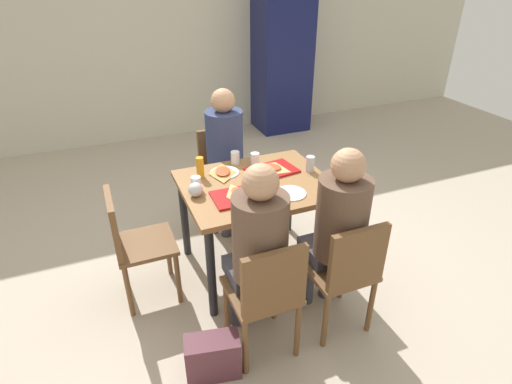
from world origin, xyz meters
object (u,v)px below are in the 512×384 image
at_px(plastic_cup_c, 196,183).
at_px(pizza_slice_c, 223,172).
at_px(condiment_bottle, 200,168).
at_px(plastic_cup_b, 281,200).
at_px(person_far_side, 226,150).
at_px(paper_plate_near_edge, 290,193).
at_px(pizza_slice_a, 238,194).
at_px(drink_fridge, 282,62).
at_px(chair_left_end, 132,240).
at_px(plastic_cup_d, 255,159).
at_px(plastic_cup_a, 235,158).
at_px(tray_red_far, 272,170).
at_px(person_in_brown_jacket, 338,224).
at_px(chair_near_right, 346,269).
at_px(soda_can, 310,164).
at_px(foil_bundle, 196,190).
at_px(chair_near_left, 267,292).
at_px(tray_red_near, 239,196).
at_px(paper_plate_center, 225,172).
at_px(handbag, 213,357).
at_px(main_table, 256,195).
at_px(chair_far_side, 222,169).
at_px(person_in_red, 258,244).

bearing_deg(plastic_cup_c, pizza_slice_c, 33.20).
bearing_deg(condiment_bottle, plastic_cup_b, -58.45).
distance_m(person_far_side, paper_plate_near_edge, 0.93).
relative_size(pizza_slice_a, drink_fridge, 0.12).
xyz_separation_m(chair_left_end, plastic_cup_b, (0.94, -0.37, 0.31)).
xyz_separation_m(chair_left_end, condiment_bottle, (0.57, 0.24, 0.34)).
height_order(plastic_cup_b, plastic_cup_d, same).
distance_m(plastic_cup_a, plastic_cup_c, 0.50).
bearing_deg(pizza_slice_a, plastic_cup_c, 139.23).
distance_m(tray_red_far, pizza_slice_c, 0.38).
bearing_deg(person_in_brown_jacket, chair_near_right, -90.00).
height_order(soda_can, foil_bundle, soda_can).
bearing_deg(chair_near_left, pizza_slice_a, 83.32).
relative_size(chair_left_end, person_in_brown_jacket, 0.68).
xyz_separation_m(chair_left_end, person_in_brown_jacket, (1.18, -0.68, 0.25)).
bearing_deg(tray_red_near, foil_bundle, 153.96).
height_order(condiment_bottle, foil_bundle, condiment_bottle).
distance_m(person_in_brown_jacket, condiment_bottle, 1.11).
bearing_deg(tray_red_far, pizza_slice_c, 164.93).
distance_m(paper_plate_center, handbag, 1.33).
relative_size(condiment_bottle, foil_bundle, 1.60).
xyz_separation_m(person_in_brown_jacket, handbag, (-0.88, -0.16, -0.62)).
xyz_separation_m(chair_near_right, foil_bundle, (-0.72, 0.80, 0.31)).
height_order(chair_near_left, chair_left_end, same).
bearing_deg(person_far_side, plastic_cup_b, -88.54).
height_order(pizza_slice_a, soda_can, soda_can).
distance_m(tray_red_near, foil_bundle, 0.30).
relative_size(plastic_cup_c, condiment_bottle, 0.62).
distance_m(paper_plate_near_edge, plastic_cup_a, 0.64).
relative_size(paper_plate_near_edge, soda_can, 1.80).
distance_m(chair_near_right, plastic_cup_a, 1.26).
relative_size(person_far_side, pizza_slice_a, 5.48).
bearing_deg(chair_left_end, paper_plate_near_edge, -12.51).
height_order(main_table, person_in_brown_jacket, person_in_brown_jacket).
distance_m(chair_near_right, drink_fridge, 3.91).
distance_m(main_table, chair_far_side, 0.83).
bearing_deg(chair_left_end, chair_far_side, 41.73).
xyz_separation_m(plastic_cup_c, condiment_bottle, (0.08, 0.17, 0.03)).
height_order(chair_near_right, condiment_bottle, condiment_bottle).
xyz_separation_m(tray_red_near, handbag, (-0.43, -0.68, -0.63)).
relative_size(chair_left_end, pizza_slice_a, 3.72).
height_order(main_table, plastic_cup_d, plastic_cup_d).
bearing_deg(plastic_cup_b, paper_plate_near_edge, 44.33).
distance_m(person_in_brown_jacket, pizza_slice_a, 0.70).
distance_m(main_table, person_in_red, 0.73).
xyz_separation_m(person_in_brown_jacket, tray_red_near, (-0.45, 0.53, 0.02)).
bearing_deg(plastic_cup_c, chair_near_right, -51.84).
xyz_separation_m(paper_plate_center, foil_bundle, (-0.29, -0.26, 0.05)).
xyz_separation_m(person_in_brown_jacket, pizza_slice_c, (-0.44, 0.91, 0.03)).
bearing_deg(plastic_cup_c, foil_bundle, -107.07).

